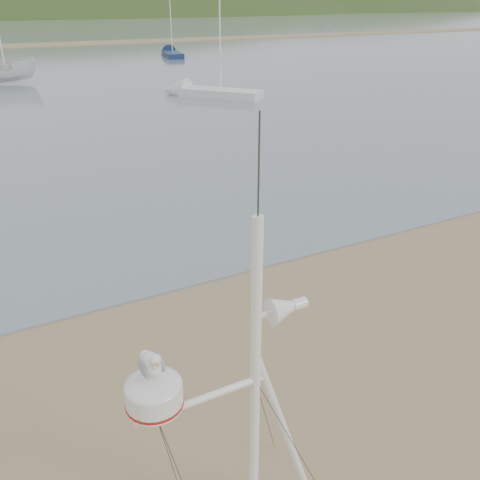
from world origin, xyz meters
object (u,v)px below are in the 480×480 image
mast_rig (251,469)px  sailboat_blue_far (170,53)px  sailboat_white_near (196,92)px  boat_white (2,50)px

mast_rig → sailboat_blue_far: size_ratio=0.70×
mast_rig → sailboat_white_near: bearing=67.7°
sailboat_blue_far → sailboat_white_near: 25.45m
mast_rig → sailboat_white_near: size_ratio=0.73×
mast_rig → boat_white: (1.06, 37.37, 1.15)m
boat_white → sailboat_white_near: (9.78, -10.90, -1.99)m
boat_white → sailboat_blue_far: bearing=-53.8°
sailboat_blue_far → mast_rig: bearing=-109.9°
mast_rig → sailboat_white_near: 28.62m
boat_white → sailboat_white_near: 14.78m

